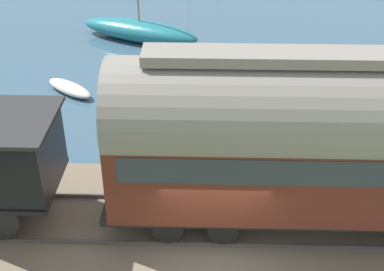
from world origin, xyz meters
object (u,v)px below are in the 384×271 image
object	(u,v)px
sailboat_teal	(140,30)
rowboat_far_out	(70,88)
passenger_coach	(328,137)
rowboat_mid_harbor	(300,68)

from	to	relation	value
sailboat_teal	rowboat_far_out	bearing A→B (deg)	-178.78
sailboat_teal	rowboat_far_out	size ratio (longest dim) A/B	2.68
passenger_coach	rowboat_far_out	world-z (taller)	passenger_coach
sailboat_teal	rowboat_mid_harbor	xyz separation A→B (m)	(-3.45, -7.29, -0.34)
passenger_coach	rowboat_far_out	bearing A→B (deg)	45.27
passenger_coach	rowboat_far_out	size ratio (longest dim) A/B	4.56
rowboat_far_out	rowboat_mid_harbor	bearing A→B (deg)	-38.50
passenger_coach	rowboat_far_out	distance (m)	12.06
sailboat_teal	rowboat_mid_harbor	distance (m)	8.08
rowboat_mid_harbor	rowboat_far_out	xyz separation A→B (m)	(-2.22, 9.46, 0.02)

